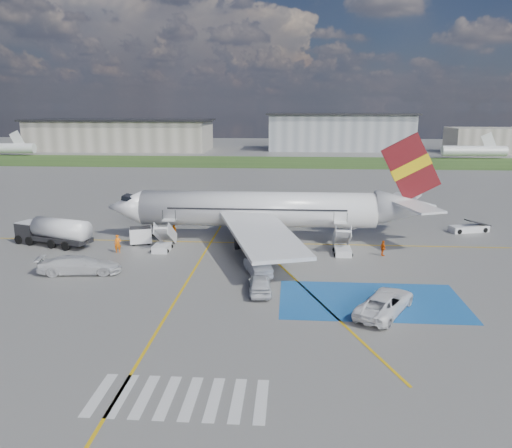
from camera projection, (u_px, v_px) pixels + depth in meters
The scene contains 22 objects.
ground at pixel (246, 280), 42.84m from camera, with size 400.00×400.00×0.00m, color #60605E.
grass_strip at pixel (278, 162), 135.08m from camera, with size 400.00×30.00×0.01m, color #2D4C1E.
taxiway_line_main at pixel (256, 243), 54.49m from camera, with size 120.00×0.20×0.01m, color gold.
taxiway_line_cross at pixel (159, 328), 33.48m from camera, with size 0.20×60.00×0.01m, color gold.
taxiway_line_diag at pixel (256, 243), 54.49m from camera, with size 0.20×60.00×0.01m, color gold.
staging_box at pixel (371, 301), 38.25m from camera, with size 14.00×8.00×0.01m, color #1A559D.
crosswalk at pixel (179, 398), 25.49m from camera, with size 9.00×4.00×0.01m.
terminal_west at pixel (122, 135), 171.77m from camera, with size 60.00×22.00×10.00m, color gray.
terminal_centre at pixel (340, 132), 171.16m from camera, with size 48.00×18.00×12.00m, color gray.
airliner at pixel (271, 209), 55.55m from camera, with size 36.81×32.95×11.92m.
airstairs_fwd at pixel (163, 244), 51.81m from camera, with size 1.90×5.20×3.60m.
airstairs_aft at pixel (342, 248), 50.52m from camera, with size 1.90×5.20×3.60m.
fuel_tanker at pixel (54, 234), 53.35m from camera, with size 9.12×5.07×3.03m.
gpu_cart at pixel (141, 236), 53.93m from camera, with size 2.62×2.10×1.90m.
belt_loader at pixel (469, 229), 59.37m from camera, with size 5.14×2.95×1.48m.
car_silver_a at pixel (260, 284), 39.73m from camera, with size 1.79×4.46×1.52m, color silver.
car_silver_b at pixel (258, 266), 44.19m from camera, with size 1.65×4.73×1.56m, color #B7B9BE.
van_white_a at pixel (385, 299), 35.90m from camera, with size 2.50×5.42×2.03m, color white.
van_white_b at pixel (79, 262), 44.33m from camera, with size 2.22×5.45×2.14m, color silver.
crew_fwd at pixel (118, 244), 50.74m from camera, with size 0.68×0.45×1.87m, color orange.
crew_nose at pixel (174, 230), 56.92m from camera, with size 0.74×0.58×1.52m, color orange.
crew_aft at pixel (383, 248), 49.63m from camera, with size 0.93×0.39×1.59m, color #E0570B.
Camera 1 is at (3.75, -40.44, 14.49)m, focal length 35.00 mm.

